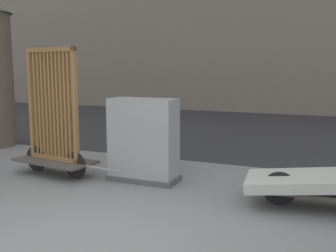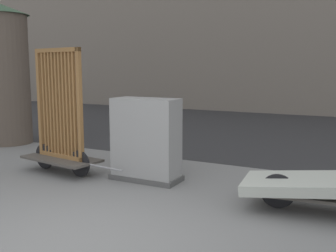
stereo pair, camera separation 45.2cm
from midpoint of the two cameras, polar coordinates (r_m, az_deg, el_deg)
The scene contains 6 objects.
ground_plane at distance 4.19m, azimuth -12.28°, elevation -17.55°, with size 60.00×60.00×0.00m, color slate.
road_strip at distance 11.95m, azimuth 15.31°, elevation -0.66°, with size 56.00×8.98×0.01m.
bike_cart_with_bedframe at distance 6.99m, azimuth -13.59°, elevation -0.56°, with size 2.17×0.86×2.16m.
bike_cart_with_mattress at distance 5.41m, azimuth 23.07°, elevation -8.01°, with size 2.37×1.03×0.54m.
utility_cabinet at distance 6.37m, azimuth -1.19°, elevation -2.37°, with size 1.14×0.54×1.34m.
advertising_column at distance 10.18m, azimuth -21.41°, elevation 7.04°, with size 1.26×1.26×3.31m.
Camera 2 is at (2.65, -2.77, 1.82)m, focal length 42.00 mm.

